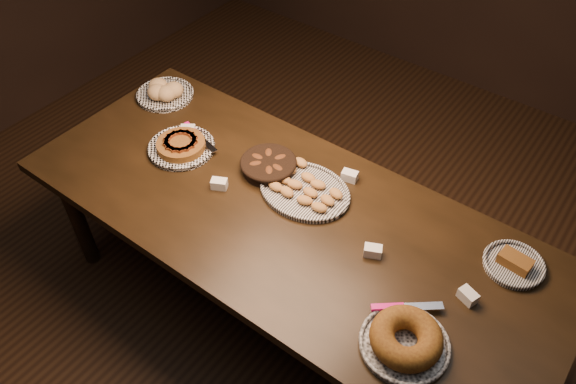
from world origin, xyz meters
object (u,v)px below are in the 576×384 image
Objects in this scene: bundt_cake_plate at (405,340)px; apple_tart_plate at (181,146)px; buffet_table at (286,224)px; madeleine_platter at (304,189)px.

apple_tart_plate is at bearing 151.06° from bundt_cake_plate.
apple_tart_plate is (-0.64, 0.03, 0.10)m from buffet_table.
bundt_cake_plate is at bearing -47.98° from madeleine_platter.
buffet_table is at bearing -7.49° from apple_tart_plate.
buffet_table is 5.72× the size of madeleine_platter.
bundt_cake_plate reaches higher than madeleine_platter.
apple_tart_plate is 1.38m from bundt_cake_plate.
bundt_cake_plate is (0.71, -0.26, 0.12)m from buffet_table.
buffet_table is 0.76m from bundt_cake_plate.
madeleine_platter is at bearing 133.59° from bundt_cake_plate.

